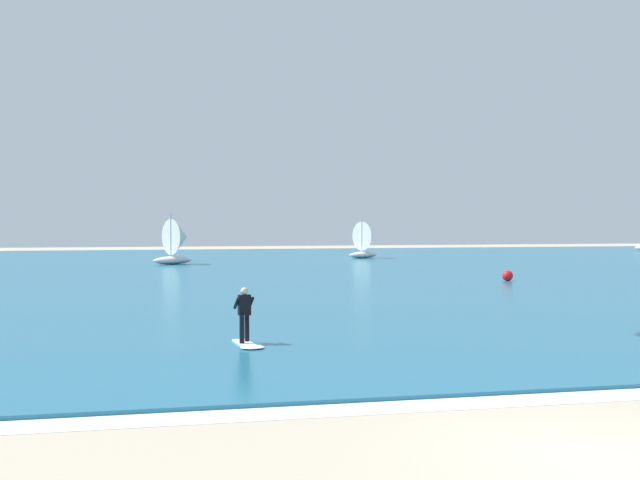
{
  "coord_description": "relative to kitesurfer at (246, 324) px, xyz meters",
  "views": [
    {
      "loc": [
        -6.9,
        -11.15,
        3.7
      ],
      "look_at": [
        -1.17,
        14.24,
        3.11
      ],
      "focal_mm": 44.88,
      "sensor_mm": 36.0,
      "label": 1
    }
  ],
  "objects": [
    {
      "name": "ocean",
      "position": [
        3.89,
        37.43,
        -0.65
      ],
      "size": [
        160.0,
        90.0,
        0.1
      ],
      "primitive_type": "cube",
      "color": "#1E607F",
      "rests_on": "ground"
    },
    {
      "name": "shoreline_foam",
      "position": [
        2.15,
        -7.59,
        -0.7
      ],
      "size": [
        61.38,
        2.01,
        0.01
      ],
      "primitive_type": "cube",
      "color": "white",
      "rests_on": "ground"
    },
    {
      "name": "marker_buoy",
      "position": [
        18.8,
        21.62,
        -0.28
      ],
      "size": [
        0.66,
        0.66,
        0.66
      ],
      "primitive_type": "sphere",
      "color": "red",
      "rests_on": "ocean"
    },
    {
      "name": "ground_plane",
      "position": [
        3.89,
        -12.05,
        -0.7
      ],
      "size": [
        220.0,
        220.0,
        0.0
      ],
      "primitive_type": "plane",
      "color": "tan"
    },
    {
      "name": "kitesurfer",
      "position": [
        0.0,
        0.0,
        0.0
      ],
      "size": [
        0.78,
        2.0,
        1.67
      ],
      "color": "white",
      "rests_on": "ocean"
    },
    {
      "name": "sailboat_leading",
      "position": [
        0.14,
        45.86,
        1.39
      ],
      "size": [
        3.89,
        3.46,
        4.34
      ],
      "color": "silver",
      "rests_on": "ocean"
    },
    {
      "name": "sailboat_mid_right",
      "position": [
        19.05,
        53.45,
        1.27
      ],
      "size": [
        3.64,
        3.26,
        4.09
      ],
      "color": "silver",
      "rests_on": "ocean"
    }
  ]
}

